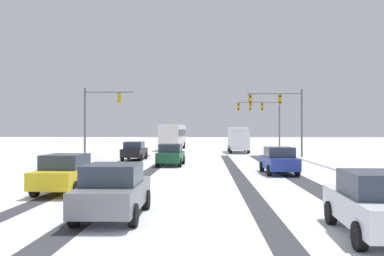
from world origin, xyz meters
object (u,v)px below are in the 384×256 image
object	(u,v)px
traffic_signal_near_left	(98,112)
car_blue_third	(279,160)
car_grey_fifth	(114,190)
box_truck_delivery	(238,139)
car_white_sixth	(377,204)
traffic_signal_far_right	(262,113)
traffic_signal_near_right	(283,109)
car_yellow_cab_fourth	(66,173)
car_dark_green_second	(171,155)
bus_oncoming	(173,135)
car_black_lead	(134,151)

from	to	relation	value
traffic_signal_near_left	car_blue_third	bearing A→B (deg)	-40.32
car_grey_fifth	car_blue_third	bearing A→B (deg)	60.51
box_truck_delivery	car_white_sixth	bearing A→B (deg)	-89.22
traffic_signal_far_right	traffic_signal_near_right	size ratio (longest dim) A/B	1.00
car_blue_third	car_grey_fifth	size ratio (longest dim) A/B	1.01
car_blue_third	car_grey_fifth	distance (m)	14.51
traffic_signal_near_left	car_white_sixth	bearing A→B (deg)	-62.08
car_yellow_cab_fourth	box_truck_delivery	distance (m)	33.29
traffic_signal_far_right	box_truck_delivery	size ratio (longest dim) A/B	0.88
car_dark_green_second	bus_oncoming	distance (m)	25.29
traffic_signal_near_right	car_yellow_cab_fourth	world-z (taller)	traffic_signal_near_right
traffic_signal_near_left	bus_oncoming	world-z (taller)	traffic_signal_near_left
traffic_signal_near_left	car_grey_fifth	distance (m)	26.03
traffic_signal_near_right	car_white_sixth	distance (m)	29.18
traffic_signal_far_right	car_blue_third	bearing A→B (deg)	-95.41
car_black_lead	car_dark_green_second	distance (m)	6.73
traffic_signal_near_right	traffic_signal_far_right	bearing A→B (deg)	91.66
car_black_lead	car_dark_green_second	bearing A→B (deg)	-56.36
car_yellow_cab_fourth	bus_oncoming	distance (m)	38.47
car_grey_fifth	car_dark_green_second	bearing A→B (deg)	89.62
traffic_signal_far_right	box_truck_delivery	world-z (taller)	traffic_signal_far_right
car_blue_third	car_dark_green_second	bearing A→B (deg)	142.09
traffic_signal_near_right	box_truck_delivery	size ratio (longest dim) A/B	0.88
car_dark_green_second	car_white_sixth	world-z (taller)	same
car_blue_third	bus_oncoming	size ratio (longest dim) A/B	0.38
car_black_lead	car_blue_third	distance (m)	15.44
car_white_sixth	bus_oncoming	bearing A→B (deg)	101.06
car_blue_third	car_white_sixth	distance (m)	14.64
traffic_signal_near_right	car_dark_green_second	xyz separation A→B (m)	(-9.87, -8.68, -3.79)
car_yellow_cab_fourth	car_grey_fifth	size ratio (longest dim) A/B	1.01
traffic_signal_near_right	car_grey_fifth	size ratio (longest dim) A/B	1.58
car_blue_third	car_yellow_cab_fourth	world-z (taller)	same
traffic_signal_far_right	box_truck_delivery	xyz separation A→B (m)	(-3.13, -2.18, -3.13)
car_white_sixth	traffic_signal_near_left	bearing A→B (deg)	117.92
traffic_signal_near_right	traffic_signal_near_left	xyz separation A→B (m)	(-17.15, -2.01, -0.27)
traffic_signal_near_right	traffic_signal_near_left	world-z (taller)	same
traffic_signal_near_right	car_blue_third	xyz separation A→B (m)	(-2.84, -14.15, -3.79)
traffic_signal_far_right	car_dark_green_second	size ratio (longest dim) A/B	1.56
traffic_signal_far_right	car_black_lead	xyz separation A→B (m)	(-13.24, -15.19, -3.95)
car_dark_green_second	bus_oncoming	world-z (taller)	bus_oncoming
car_grey_fifth	car_white_sixth	size ratio (longest dim) A/B	0.99
traffic_signal_near_left	car_black_lead	size ratio (longest dim) A/B	1.57
traffic_signal_near_left	car_grey_fifth	bearing A→B (deg)	-73.88
box_truck_delivery	car_black_lead	bearing A→B (deg)	-127.87
bus_oncoming	box_truck_delivery	world-z (taller)	bus_oncoming
traffic_signal_near_left	bus_oncoming	bearing A→B (deg)	73.92
box_truck_delivery	car_grey_fifth	bearing A→B (deg)	-100.04
traffic_signal_far_right	bus_oncoming	distance (m)	12.58
car_grey_fifth	car_white_sixth	world-z (taller)	same
bus_oncoming	traffic_signal_far_right	bearing A→B (deg)	-20.98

